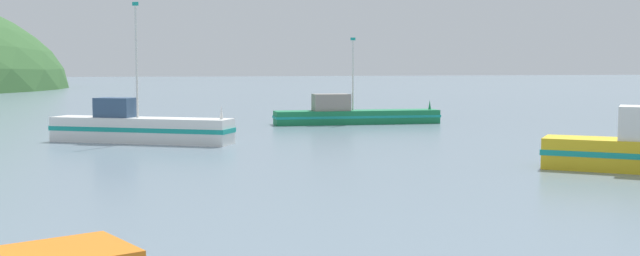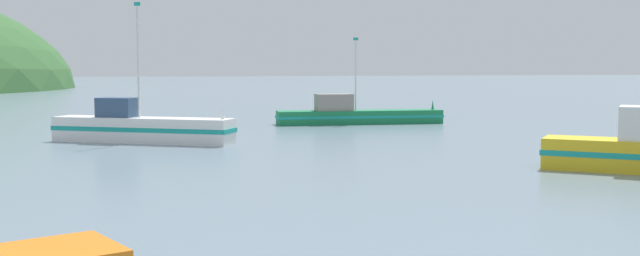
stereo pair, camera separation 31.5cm
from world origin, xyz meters
The scene contains 2 objects.
fishing_boat_green centered at (5.32, 47.67, 0.67)m, with size 12.16×2.89×6.16m.
fishing_boat_white centered at (-10.08, 38.60, 0.81)m, with size 9.69×6.88×7.55m.
Camera 1 is at (-11.93, -2.33, 4.13)m, focal length 41.48 mm.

